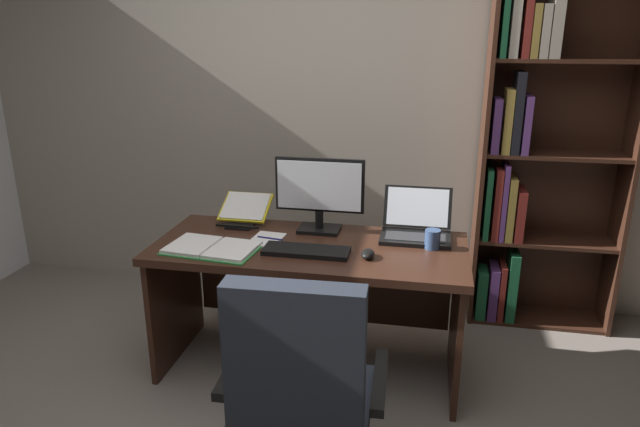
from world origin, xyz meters
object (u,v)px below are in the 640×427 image
at_px(keyboard, 306,251).
at_px(pen, 270,238).
at_px(coffee_mug, 432,239).
at_px(laptop, 416,227).
at_px(notepad, 266,240).
at_px(office_chair, 302,410).
at_px(monitor, 319,195).
at_px(desk, 312,274).
at_px(bookshelf, 535,153).
at_px(reading_stand_with_book, 245,210).
at_px(computer_mouse, 368,254).
at_px(open_binder, 212,248).

bearing_deg(keyboard, pen, 149.22).
bearing_deg(coffee_mug, laptop, 118.70).
distance_m(notepad, coffee_mug, 0.84).
distance_m(office_chair, monitor, 1.23).
xyz_separation_m(desk, bookshelf, (1.17, 0.74, 0.55)).
xyz_separation_m(office_chair, reading_stand_with_book, (-0.59, 1.17, 0.37)).
bearing_deg(monitor, reading_stand_with_book, 172.06).
bearing_deg(monitor, bookshelf, 27.02).
bearing_deg(reading_stand_with_book, laptop, -3.19).
distance_m(bookshelf, monitor, 1.31).
distance_m(laptop, coffee_mug, 0.18).
distance_m(desk, reading_stand_with_book, 0.55).
bearing_deg(desk, computer_mouse, -31.04).
height_order(open_binder, notepad, open_binder).
xyz_separation_m(computer_mouse, reading_stand_with_book, (-0.74, 0.39, 0.05)).
bearing_deg(office_chair, pen, 110.02).
relative_size(pen, coffee_mug, 1.44).
height_order(notepad, coffee_mug, coffee_mug).
distance_m(monitor, keyboard, 0.38).
distance_m(keyboard, pen, 0.26).
distance_m(office_chair, reading_stand_with_book, 1.37).
height_order(monitor, notepad, monitor).
height_order(keyboard, coffee_mug, coffee_mug).
bearing_deg(bookshelf, computer_mouse, -132.98).
bearing_deg(monitor, computer_mouse, -47.85).
bearing_deg(bookshelf, desk, -147.84).
xyz_separation_m(monitor, reading_stand_with_book, (-0.44, 0.06, -0.13)).
bearing_deg(coffee_mug, monitor, 166.13).
bearing_deg(bookshelf, pen, -150.12).
relative_size(keyboard, notepad, 2.00).
bearing_deg(reading_stand_with_book, notepad, -52.44).
relative_size(keyboard, open_binder, 0.89).
distance_m(bookshelf, pen, 1.63).
relative_size(reading_stand_with_book, coffee_mug, 2.82).
height_order(laptop, notepad, laptop).
bearing_deg(bookshelf, laptop, -137.95).
distance_m(desk, bookshelf, 1.49).
distance_m(reading_stand_with_book, notepad, 0.34).
bearing_deg(computer_mouse, reading_stand_with_book, 152.06).
distance_m(computer_mouse, open_binder, 0.77).
bearing_deg(pen, open_binder, -143.59).
distance_m(computer_mouse, notepad, 0.55).
xyz_separation_m(bookshelf, notepad, (-1.40, -0.79, -0.35)).
relative_size(monitor, open_binder, 1.01).
relative_size(keyboard, coffee_mug, 4.31).
height_order(office_chair, open_binder, office_chair).
bearing_deg(bookshelf, reading_stand_with_book, -161.68).
distance_m(monitor, reading_stand_with_book, 0.46).
bearing_deg(laptop, bookshelf, 42.05).
relative_size(open_binder, notepad, 2.24).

